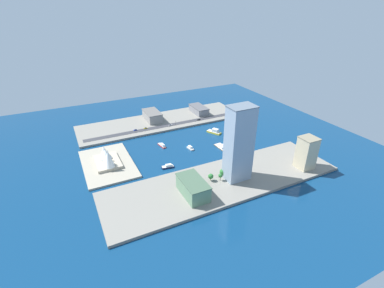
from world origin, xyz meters
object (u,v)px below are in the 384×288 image
tower_tall_glass (239,144)px  carpark_squat_concrete (152,116)px  patrol_launch_navy (168,167)px  traffic_light_waterfront (176,123)px  suv_black (199,120)px  warehouse_low_gray (199,110)px  hatchback_blue (135,130)px  tugboat_red (162,145)px  taxi_yellow_cab (146,128)px  sedan_silver (170,125)px  office_block_beige (306,153)px  ferry_yellow_fast (214,131)px  yacht_sleek_gray (190,148)px  barge_flat_brown (222,147)px  terminal_long_green (193,188)px  opera_landmark (107,158)px

tower_tall_glass → carpark_squat_concrete: bearing=7.8°
patrol_launch_navy → traffic_light_waterfront: 107.98m
suv_black → traffic_light_waterfront: bearing=96.1°
warehouse_low_gray → hatchback_blue: bearing=101.5°
tugboat_red → taxi_yellow_cab: size_ratio=3.52×
carpark_squat_concrete → hatchback_blue: size_ratio=7.63×
sedan_silver → patrol_launch_navy: bearing=156.1°
tower_tall_glass → office_block_beige: 79.62m
ferry_yellow_fast → patrol_launch_navy: bearing=121.3°
tower_tall_glass → traffic_light_waterfront: tower_tall_glass is taller
yacht_sleek_gray → carpark_squat_concrete: size_ratio=0.32×
warehouse_low_gray → patrol_launch_navy: bearing=140.7°
hatchback_blue → taxi_yellow_cab: size_ratio=1.07×
barge_flat_brown → suv_black: size_ratio=4.35×
ferry_yellow_fast → tugboat_red: bearing=93.9°
hatchback_blue → sedan_silver: bearing=-97.0°
ferry_yellow_fast → barge_flat_brown: ferry_yellow_fast is taller
patrol_launch_navy → traffic_light_waterfront: bearing=-27.9°
tugboat_red → hatchback_blue: 57.94m
hatchback_blue → suv_black: 94.92m
tugboat_red → terminal_long_green: size_ratio=0.45×
ferry_yellow_fast → opera_landmark: opera_landmark is taller
tower_tall_glass → suv_black: size_ratio=15.02×
ferry_yellow_fast → suv_black: (44.74, 0.76, 1.28)m
taxi_yellow_cab → hatchback_blue: bearing=89.0°
office_block_beige → ferry_yellow_fast: bearing=17.6°
patrol_launch_navy → terminal_long_green: 57.37m
tugboat_red → taxi_yellow_cab: taxi_yellow_cab is taller
hatchback_blue → barge_flat_brown: bearing=-137.8°
tugboat_red → tower_tall_glass: size_ratio=0.21×
barge_flat_brown → opera_landmark: size_ratio=0.55×
tugboat_red → suv_black: 91.96m
terminal_long_green → hatchback_blue: bearing=2.7°
warehouse_low_gray → office_block_beige: (-193.31, -24.85, 12.06)m
yacht_sleek_gray → terminal_long_green: size_ratio=0.33×
hatchback_blue → taxi_yellow_cab: bearing=-91.0°
yacht_sleek_gray → tower_tall_glass: tower_tall_glass is taller
ferry_yellow_fast → terminal_long_green: (-111.39, 87.94, 7.97)m
terminal_long_green → opera_landmark: bearing=33.0°
yacht_sleek_gray → barge_flat_brown: size_ratio=0.55×
opera_landmark → tugboat_red: bearing=-77.0°
tower_tall_glass → taxi_yellow_cab: size_ratio=16.39×
barge_flat_brown → carpark_squat_concrete: (116.63, 48.68, 8.17)m
yacht_sleek_gray → tugboat_red: 35.74m
warehouse_low_gray → barge_flat_brown: bearing=166.6°
carpark_squat_concrete → hatchback_blue: 42.78m
carpark_squat_concrete → traffic_light_waterfront: bearing=-147.5°
tugboat_red → hatchback_blue: size_ratio=3.30×
patrol_launch_navy → terminal_long_green: size_ratio=0.40×
patrol_launch_navy → hatchback_blue: bearing=3.0°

